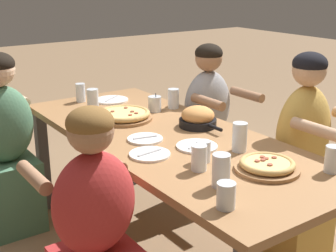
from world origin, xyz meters
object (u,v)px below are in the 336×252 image
empty_plate_c (145,139)px  diner_near_left (7,152)px  drinking_glass_i (203,151)px  pizza_board_main (267,166)px  diner_far_midright (301,167)px  pizza_board_second (124,115)px  drinking_glass_d (240,139)px  drinking_glass_e (81,94)px  empty_plate_d (112,100)px  diner_far_midleft (207,133)px  drinking_glass_a (221,171)px  empty_plate_b (197,146)px  drinking_glass_b (93,100)px  skillet_bowl (198,118)px  cocktail_glass_blue (155,105)px  drinking_glass_f (332,159)px  drinking_glass_g (226,197)px  diner_near_midright (96,244)px  drinking_glass_c (173,99)px  drinking_glass_h (199,159)px  empty_plate_a (150,154)px

empty_plate_c → diner_near_left: (-0.83, -0.50, -0.23)m
drinking_glass_i → pizza_board_main: bearing=33.6°
diner_near_left → drinking_glass_i: bearing=-65.8°
diner_far_midright → pizza_board_second: bearing=-48.2°
drinking_glass_d → drinking_glass_e: 1.34m
empty_plate_d → diner_far_midleft: diner_far_midleft is taller
drinking_glass_a → diner_near_left: size_ratio=0.12×
empty_plate_b → drinking_glass_i: drinking_glass_i is taller
drinking_glass_b → skillet_bowl: bearing=25.0°
cocktail_glass_blue → drinking_glass_i: bearing=-18.6°
skillet_bowl → empty_plate_c: size_ratio=1.66×
cocktail_glass_blue → drinking_glass_f: 1.25m
drinking_glass_g → pizza_board_second: bearing=168.2°
skillet_bowl → diner_near_midright: bearing=-64.9°
drinking_glass_f → diner_far_midright: diner_far_midright is taller
empty_plate_b → empty_plate_d: bearing=175.3°
drinking_glass_c → diner_far_midleft: diner_far_midleft is taller
empty_plate_b → diner_far_midleft: diner_far_midleft is taller
drinking_glass_e → diner_near_left: bearing=-82.1°
drinking_glass_a → drinking_glass_h: size_ratio=1.21×
pizza_board_main → diner_near_midright: 0.82m
cocktail_glass_blue → drinking_glass_b: 0.41m
drinking_glass_f → diner_near_left: bearing=-150.4°
drinking_glass_b → drinking_glass_h: (1.18, -0.07, -0.00)m
drinking_glass_c → drinking_glass_i: drinking_glass_c is taller
pizza_board_main → empty_plate_a: (-0.46, -0.33, -0.02)m
drinking_glass_e → diner_far_midright: 1.52m
diner_near_midright → pizza_board_second: bearing=52.7°
empty_plate_c → empty_plate_d: 0.84m
drinking_glass_h → diner_near_left: bearing=-159.9°
drinking_glass_a → diner_near_midright: (-0.27, -0.45, -0.32)m
drinking_glass_c → drinking_glass_d: 0.84m
drinking_glass_d → diner_far_midright: (-0.01, 0.50, -0.28)m
drinking_glass_g → diner_near_midright: 0.62m
pizza_board_second → diner_near_midright: 1.01m
drinking_glass_a → drinking_glass_g: size_ratio=1.38×
empty_plate_a → diner_near_left: bearing=-159.0°
drinking_glass_c → drinking_glass_e: drinking_glass_c is taller
cocktail_glass_blue → drinking_glass_e: 0.56m
pizza_board_second → drinking_glass_c: size_ratio=2.70×
cocktail_glass_blue → drinking_glass_c: 0.14m
drinking_glass_i → diner_far_midleft: size_ratio=0.09×
drinking_glass_f → drinking_glass_i: size_ratio=1.19×
empty_plate_a → empty_plate_c: size_ratio=1.07×
empty_plate_a → drinking_glass_h: size_ratio=1.71×
skillet_bowl → drinking_glass_d: 0.43m
empty_plate_b → diner_near_midright: (0.14, -0.65, -0.26)m
drinking_glass_e → diner_far_midright: (1.31, 0.73, -0.27)m
drinking_glass_h → drinking_glass_b: bearing=176.7°
pizza_board_main → diner_far_midright: (-0.26, 0.57, -0.24)m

